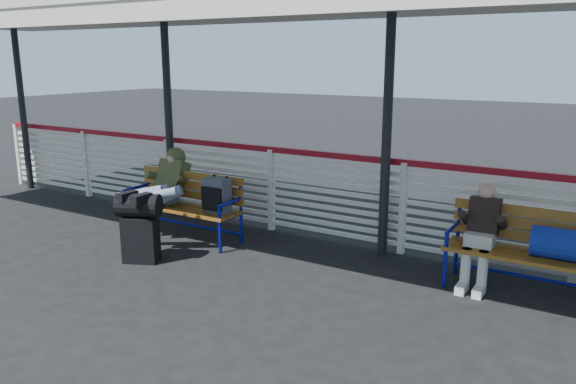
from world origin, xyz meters
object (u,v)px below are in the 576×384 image
Objects in this scene: traveler_man at (158,191)px; companion_person at (481,234)px; bench_right at (547,245)px; bench_left at (195,198)px; luggage_stack at (140,225)px.

traveler_man is 1.43× the size of companion_person.
companion_person is at bearing -179.04° from bench_right.
traveler_man is (-4.77, -0.73, 0.13)m from bench_right.
bench_right is (4.41, 0.38, -0.01)m from bench_left.
bench_right is at bearing -6.22° from luggage_stack.
traveler_man is (-0.35, -0.34, 0.12)m from bench_left.
traveler_man reaches higher than bench_right.
bench_left is 1.57× the size of companion_person.
companion_person is at bearing 9.92° from traveler_man.
traveler_man is at bearing 92.74° from luggage_stack.
traveler_man reaches higher than luggage_stack.
luggage_stack is 0.48× the size of bench_right.
bench_left is 0.51m from traveler_man.
companion_person is at bearing -3.47° from luggage_stack.
traveler_man is (-0.35, 0.69, 0.25)m from luggage_stack.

